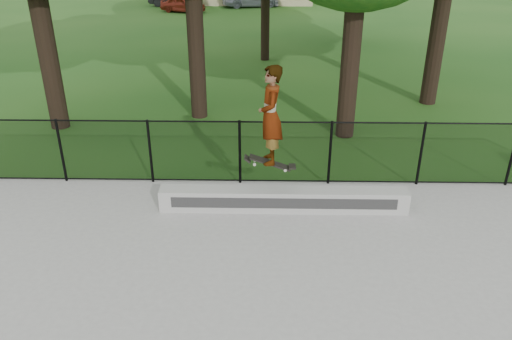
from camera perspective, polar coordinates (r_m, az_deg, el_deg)
name	(u,v)px	position (r m, az deg, el deg)	size (l,w,h in m)	color
grind_ledge	(283,200)	(10.22, 3.16, -3.39)	(5.05, 0.40, 0.46)	#B5B5B0
car_a	(183,4)	(36.90, -8.35, 18.23)	(1.27, 3.13, 1.07)	maroon
skater_airborne	(271,117)	(9.42, 1.68, 6.10)	(0.81, 0.73, 2.12)	black
chainlink_fence	(240,152)	(11.07, -1.86, 2.05)	(16.06, 0.06, 1.50)	black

